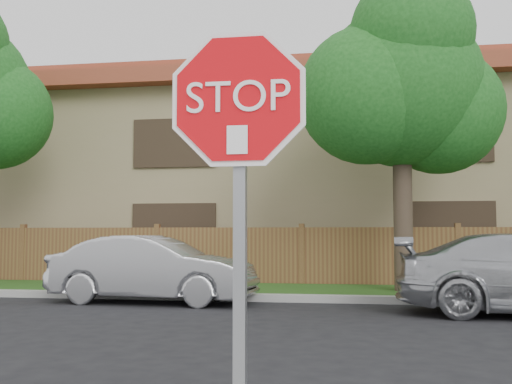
# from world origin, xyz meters

# --- Properties ---
(far_curb) EXTENTS (70.00, 0.30, 0.15)m
(far_curb) POSITION_xyz_m (0.00, 8.15, 0.07)
(far_curb) COLOR gray
(far_curb) RESTS_ON ground
(grass_strip) EXTENTS (70.00, 3.00, 0.12)m
(grass_strip) POSITION_xyz_m (0.00, 9.80, 0.06)
(grass_strip) COLOR #1E4714
(grass_strip) RESTS_ON ground
(fence) EXTENTS (70.00, 0.12, 1.60)m
(fence) POSITION_xyz_m (0.00, 11.40, 0.80)
(fence) COLOR brown
(fence) RESTS_ON ground
(apartment_building) EXTENTS (35.20, 9.20, 7.20)m
(apartment_building) POSITION_xyz_m (0.00, 17.00, 3.53)
(apartment_building) COLOR #97895E
(apartment_building) RESTS_ON ground
(tree_mid) EXTENTS (4.80, 3.90, 7.35)m
(tree_mid) POSITION_xyz_m (2.52, 9.57, 4.87)
(tree_mid) COLOR #382B21
(tree_mid) RESTS_ON ground
(stop_sign) EXTENTS (1.01, 0.13, 2.55)m
(stop_sign) POSITION_xyz_m (0.72, -1.48, 1.83)
(stop_sign) COLOR gray
(stop_sign) RESTS_ON sidewalk_near
(sedan_left) EXTENTS (4.33, 1.76, 1.39)m
(sedan_left) POSITION_xyz_m (-2.78, 7.50, 0.70)
(sedan_left) COLOR #ADAEB2
(sedan_left) RESTS_ON ground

